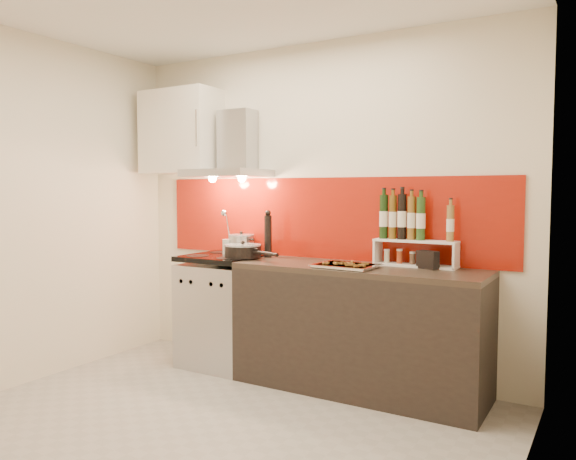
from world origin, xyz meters
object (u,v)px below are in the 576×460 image
Objects in this scene: baking_tray at (346,265)px; saute_pan at (243,251)px; counter at (359,328)px; pepper_mill at (268,234)px; range_stove at (224,312)px; stock_pot at (241,244)px.

saute_pan is at bearing 176.33° from baking_tray.
counter is at bearing 2.95° from saute_pan.
pepper_mill is 0.87× the size of baking_tray.
range_stove is 4.16× the size of stock_pot.
counter is at bearing 0.23° from range_stove.
stock_pot is at bearing 172.04° from counter.
range_stove is at bearing -111.10° from stock_pot.
range_stove reaches higher than counter.
stock_pot is 1.12m from baking_tray.
stock_pot is at bearing 173.27° from pepper_mill.
saute_pan is at bearing -11.11° from range_stove.
counter is 8.23× the size of stock_pot.
stock_pot is at bearing 166.14° from baking_tray.
saute_pan reaches higher than range_stove.
baking_tray is at bearing -5.18° from range_stove.
stock_pot reaches higher than saute_pan.
counter is at bearing -7.96° from stock_pot.
range_stove is at bearing 168.89° from saute_pan.
pepper_mill is (0.35, 0.13, 0.64)m from range_stove.
pepper_mill reaches higher than baking_tray.
baking_tray is (0.80, -0.23, -0.17)m from pepper_mill.
stock_pot is 0.27m from saute_pan.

